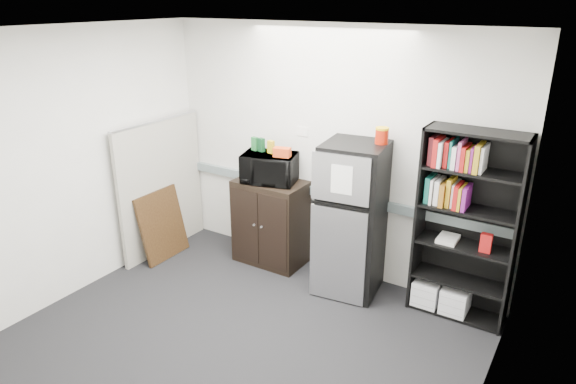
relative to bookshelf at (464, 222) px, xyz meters
The scene contains 18 objects.
floor 2.38m from the bookshelf, 133.90° to the right, with size 4.00×4.00×0.00m, color black.
wall_back 1.56m from the bookshelf, behind, with size 4.00×0.02×2.70m, color silver.
wall_right 1.69m from the bookshelf, 72.54° to the right, with size 0.02×3.50×2.70m, color silver.
wall_left 3.86m from the bookshelf, 155.93° to the right, with size 0.02×3.50×2.70m, color silver.
ceiling 2.78m from the bookshelf, 133.90° to the right, with size 4.00×3.50×0.02m, color white.
electrical_raceway 1.52m from the bookshelf, behind, with size 3.92×0.05×0.10m, color slate.
wall_note 1.95m from the bookshelf, behind, with size 0.14×0.00×0.10m, color white.
bookshelf is the anchor object (origin of this frame).
cubicle_partition 3.45m from the bookshelf, behind, with size 0.06×1.30×1.62m.
cabinet 2.18m from the bookshelf, behind, with size 0.80×0.53×0.99m.
microwave 2.13m from the bookshelf, behind, with size 0.59×0.40×0.32m, color black.
snack_box_a 2.38m from the bookshelf, behind, with size 0.07×0.05×0.15m, color #1B6029.
snack_box_b 2.29m from the bookshelf, behind, with size 0.07×0.05×0.15m, color #0D3B1B.
snack_box_c 2.17m from the bookshelf, behind, with size 0.07×0.05×0.14m, color gold.
snack_bag 1.99m from the bookshelf, behind, with size 0.18×0.10×0.10m, color red.
refrigerator 1.10m from the bookshelf, behind, with size 0.67×0.70×1.61m.
coffee_can 1.12m from the bookshelf, behind, with size 0.13×0.13×0.18m.
framed_poster 3.39m from the bookshelf, 168.66° to the right, with size 0.21×0.64×0.81m.
Camera 1 is at (2.42, -2.98, 2.93)m, focal length 32.00 mm.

